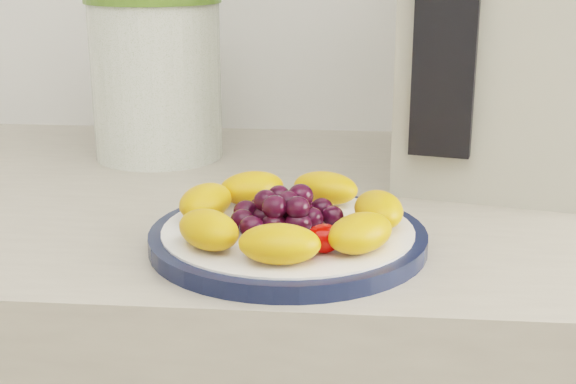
{
  "coord_description": "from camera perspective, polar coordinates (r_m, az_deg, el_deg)",
  "views": [
    {
      "loc": [
        -0.06,
        0.38,
        1.15
      ],
      "look_at": [
        -0.12,
        1.03,
        0.95
      ],
      "focal_mm": 50.0,
      "sensor_mm": 36.0,
      "label": 1
    }
  ],
  "objects": [
    {
      "name": "appliance_panel",
      "position": [
        0.8,
        11.23,
        11.73
      ],
      "size": [
        0.06,
        0.03,
        0.26
      ],
      "primitive_type": "cube",
      "rotation": [
        0.0,
        0.0,
        -0.23
      ],
      "color": "black",
      "rests_on": "appliance_body"
    },
    {
      "name": "plate_face",
      "position": [
        0.7,
        0.0,
        -3.25
      ],
      "size": [
        0.22,
        0.22,
        0.02
      ],
      "primitive_type": "cylinder",
      "color": "white",
      "rests_on": "counter"
    },
    {
      "name": "plate_rim",
      "position": [
        0.7,
        0.0,
        -3.32
      ],
      "size": [
        0.24,
        0.24,
        0.01
      ],
      "primitive_type": "cylinder",
      "color": "#111832",
      "rests_on": "counter"
    },
    {
      "name": "appliance_body",
      "position": [
        0.94,
        15.53,
        11.89
      ],
      "size": [
        0.26,
        0.32,
        0.35
      ],
      "primitive_type": "cube",
      "rotation": [
        0.0,
        0.0,
        -0.23
      ],
      "color": "#ABA795",
      "rests_on": "counter"
    },
    {
      "name": "canister",
      "position": [
        1.0,
        -9.32,
        7.78
      ],
      "size": [
        0.16,
        0.16,
        0.19
      ],
      "primitive_type": "cylinder",
      "rotation": [
        0.0,
        0.0,
        0.03
      ],
      "color": "#486223",
      "rests_on": "counter"
    },
    {
      "name": "fruit_plate",
      "position": [
        0.69,
        -0.08,
        -1.48
      ],
      "size": [
        0.21,
        0.21,
        0.04
      ],
      "color": "orange",
      "rests_on": "plate_face"
    }
  ]
}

